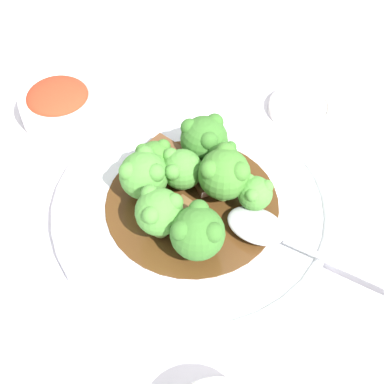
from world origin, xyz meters
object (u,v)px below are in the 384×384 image
(broccoli_floret_7, at_px, (178,170))
(broccoli_floret_6, at_px, (224,173))
(main_plate, at_px, (192,206))
(sauce_dish, at_px, (300,107))
(beef_strip_0, at_px, (169,155))
(broccoli_floret_1, at_px, (255,193))
(serving_spoon, at_px, (275,234))
(broccoli_floret_3, at_px, (197,232))
(broccoli_floret_5, at_px, (204,139))
(side_bowl_kimchi, at_px, (59,104))
(beef_strip_1, at_px, (204,178))
(broccoli_floret_0, at_px, (144,174))
(broccoli_floret_4, at_px, (159,211))
(beef_strip_2, at_px, (193,220))
(broccoli_floret_8, at_px, (155,160))
(broccoli_floret_2, at_px, (224,158))

(broccoli_floret_7, bearing_deg, broccoli_floret_6, 141.11)
(main_plate, height_order, sauce_dish, main_plate)
(beef_strip_0, relative_size, broccoli_floret_1, 1.49)
(broccoli_floret_7, relative_size, serving_spoon, 0.23)
(broccoli_floret_3, xyz_separation_m, broccoli_floret_5, (-0.06, -0.11, -0.00))
(broccoli_floret_5, height_order, side_bowl_kimchi, broccoli_floret_5)
(beef_strip_1, bearing_deg, serving_spoon, 107.51)
(broccoli_floret_0, distance_m, side_bowl_kimchi, 0.18)
(beef_strip_1, distance_m, broccoli_floret_4, 0.09)
(main_plate, bearing_deg, beef_strip_2, 67.16)
(beef_strip_1, bearing_deg, beef_strip_0, -64.57)
(sauce_dish, bearing_deg, serving_spoon, 49.83)
(broccoli_floret_1, distance_m, broccoli_floret_7, 0.08)
(broccoli_floret_5, height_order, serving_spoon, broccoli_floret_5)
(beef_strip_0, xyz_separation_m, beef_strip_2, (0.01, 0.09, -0.00))
(broccoli_floret_1, distance_m, broccoli_floret_8, 0.11)
(beef_strip_1, bearing_deg, broccoli_floret_7, -7.81)
(broccoli_floret_2, distance_m, broccoli_floret_6, 0.03)
(beef_strip_0, height_order, side_bowl_kimchi, side_bowl_kimchi)
(broccoli_floret_7, distance_m, serving_spoon, 0.12)
(broccoli_floret_5, bearing_deg, broccoli_floret_0, 14.25)
(broccoli_floret_0, distance_m, serving_spoon, 0.15)
(broccoli_floret_2, xyz_separation_m, broccoli_floret_8, (0.07, -0.03, -0.00))
(beef_strip_2, bearing_deg, sauce_dish, -151.14)
(broccoli_floret_6, xyz_separation_m, side_bowl_kimchi, (0.12, -0.21, -0.03))
(broccoli_floret_6, distance_m, broccoli_floret_7, 0.05)
(broccoli_floret_7, xyz_separation_m, broccoli_floret_8, (0.02, -0.03, -0.00))
(serving_spoon, relative_size, sauce_dish, 2.58)
(beef_strip_0, height_order, broccoli_floret_8, broccoli_floret_8)
(beef_strip_2, xyz_separation_m, broccoli_floret_5, (-0.05, -0.08, 0.02))
(broccoli_floret_3, distance_m, broccoli_floret_5, 0.13)
(broccoli_floret_0, relative_size, broccoli_floret_6, 0.89)
(broccoli_floret_6, bearing_deg, side_bowl_kimchi, -60.53)
(broccoli_floret_2, xyz_separation_m, broccoli_floret_3, (0.07, 0.08, 0.00))
(side_bowl_kimchi, bearing_deg, broccoli_floret_0, 104.55)
(broccoli_floret_7, bearing_deg, broccoli_floret_4, 48.14)
(broccoli_floret_8, bearing_deg, main_plate, 111.57)
(broccoli_floret_1, bearing_deg, serving_spoon, 89.76)
(beef_strip_2, bearing_deg, broccoli_floret_4, -8.45)
(beef_strip_1, relative_size, broccoli_floret_3, 0.80)
(beef_strip_2, height_order, broccoli_floret_2, broccoli_floret_2)
(main_plate, height_order, broccoli_floret_2, broccoli_floret_2)
(broccoli_floret_6, xyz_separation_m, sauce_dish, (-0.16, -0.09, -0.05))
(broccoli_floret_0, height_order, broccoli_floret_3, broccoli_floret_3)
(beef_strip_2, relative_size, broccoli_floret_0, 1.10)
(sauce_dish, bearing_deg, broccoli_floret_2, 24.46)
(broccoli_floret_0, height_order, broccoli_floret_5, same)
(beef_strip_1, height_order, broccoli_floret_3, broccoli_floret_3)
(broccoli_floret_3, distance_m, side_bowl_kimchi, 0.27)
(serving_spoon, relative_size, side_bowl_kimchi, 2.13)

